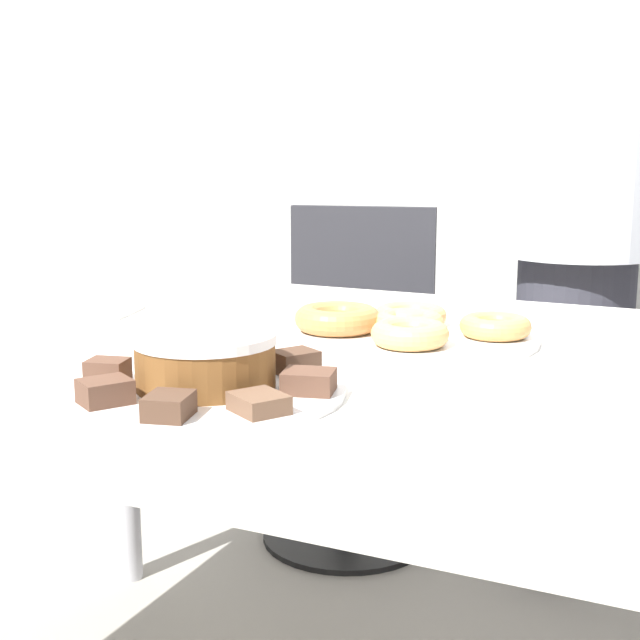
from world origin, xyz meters
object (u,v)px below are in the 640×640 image
(person_standing, at_px, (579,237))
(plate_cake, at_px, (206,391))
(frosted_cake, at_px, (206,360))
(plate_donuts, at_px, (408,336))
(napkin, at_px, (93,311))
(office_chair_left, at_px, (351,385))

(person_standing, distance_m, plate_cake, 1.28)
(plate_cake, bearing_deg, frosted_cake, 79.38)
(plate_cake, bearing_deg, plate_donuts, 73.98)
(napkin, bearing_deg, plate_donuts, 2.84)
(plate_cake, relative_size, napkin, 1.88)
(napkin, bearing_deg, frosted_cake, -37.89)
(plate_cake, relative_size, frosted_cake, 1.96)
(office_chair_left, bearing_deg, person_standing, -9.41)
(plate_donuts, bearing_deg, plate_cake, -106.02)
(person_standing, relative_size, plate_donuts, 4.01)
(office_chair_left, relative_size, plate_cake, 2.63)
(person_standing, bearing_deg, plate_cake, -99.83)
(plate_cake, height_order, napkin, plate_cake)
(plate_cake, height_order, plate_donuts, same)
(office_chair_left, height_order, plate_cake, office_chair_left)
(person_standing, xyz_separation_m, frosted_cake, (-0.22, -1.26, -0.04))
(plate_donuts, bearing_deg, office_chair_left, 118.30)
(frosted_cake, bearing_deg, plate_donuts, 73.98)
(person_standing, distance_m, plate_donuts, 0.88)
(person_standing, height_order, napkin, person_standing)
(plate_cake, xyz_separation_m, plate_donuts, (0.11, 0.39, 0.00))
(person_standing, relative_size, plate_cake, 4.75)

